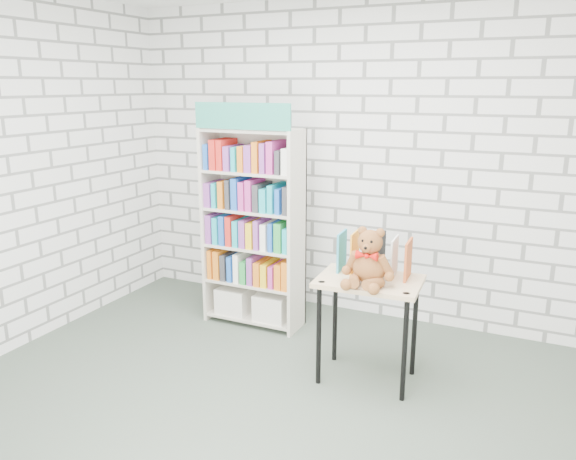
% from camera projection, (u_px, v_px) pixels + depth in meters
% --- Properties ---
extents(ground, '(4.50, 4.50, 0.00)m').
position_uv_depth(ground, '(257.00, 421.00, 3.56)').
color(ground, '#404C40').
rests_on(ground, ground).
extents(room_shell, '(4.52, 4.02, 2.81)m').
position_uv_depth(room_shell, '(253.00, 138.00, 3.12)').
color(room_shell, silver).
rests_on(room_shell, ground).
extents(bookshelf, '(0.86, 0.34, 1.93)m').
position_uv_depth(bookshelf, '(253.00, 227.00, 4.84)').
color(bookshelf, beige).
rests_on(bookshelf, ground).
extents(display_table, '(0.73, 0.53, 0.76)m').
position_uv_depth(display_table, '(369.00, 293.00, 3.92)').
color(display_table, tan).
rests_on(display_table, ground).
extents(table_books, '(0.51, 0.24, 0.29)m').
position_uv_depth(table_books, '(374.00, 254.00, 3.96)').
color(table_books, teal).
rests_on(table_books, display_table).
extents(teddy_bear, '(0.36, 0.33, 0.39)m').
position_uv_depth(teddy_bear, '(369.00, 262.00, 3.75)').
color(teddy_bear, brown).
rests_on(teddy_bear, display_table).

